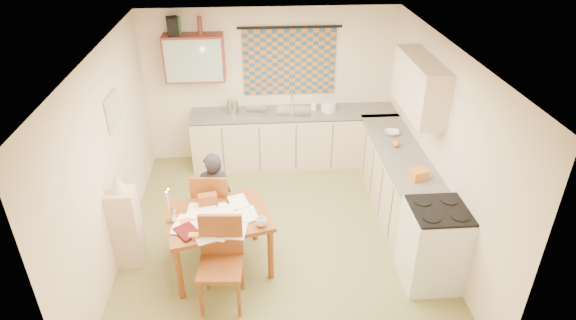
{
  "coord_description": "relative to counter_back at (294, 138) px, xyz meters",
  "views": [
    {
      "loc": [
        -0.27,
        -5.08,
        4.03
      ],
      "look_at": [
        0.13,
        0.2,
        1.03
      ],
      "focal_mm": 30.0,
      "sensor_mm": 36.0,
      "label": 1
    }
  ],
  "objects": [
    {
      "name": "bottle_green",
      "position": [
        -1.7,
        0.13,
        1.83
      ],
      "size": [
        0.08,
        0.08,
        0.26
      ],
      "primitive_type": "cylinder",
      "rotation": [
        0.0,
        0.0,
        -0.21
      ],
      "color": "#195926",
      "rests_on": "wall_cabinet"
    },
    {
      "name": "eyeglasses",
      "position": [
        -0.9,
        -2.76,
        0.31
      ],
      "size": [
        0.13,
        0.06,
        0.02
      ],
      "primitive_type": "cube",
      "rotation": [
        0.0,
        0.0,
        -0.1
      ],
      "color": "black",
      "rests_on": "dining_table"
    },
    {
      "name": "orange_bag",
      "position": [
        1.34,
        -2.13,
        0.53
      ],
      "size": [
        0.26,
        0.23,
        0.12
      ],
      "primitive_type": "cube",
      "rotation": [
        0.0,
        0.0,
        0.35
      ],
      "color": "orange",
      "rests_on": "counter_right"
    },
    {
      "name": "ceiling",
      "position": [
        -0.36,
        -1.95,
        2.06
      ],
      "size": [
        4.0,
        4.5,
        0.02
      ],
      "primitive_type": "cube",
      "color": "white",
      "rests_on": "floor"
    },
    {
      "name": "wall_cabinet",
      "position": [
        -1.51,
        0.13,
        1.35
      ],
      "size": [
        0.9,
        0.34,
        0.7
      ],
      "primitive_type": "cube",
      "color": "maroon",
      "rests_on": "wall_back"
    },
    {
      "name": "stove",
      "position": [
        1.34,
        -2.9,
        0.05
      ],
      "size": [
        0.65,
        0.65,
        1.0
      ],
      "color": "white",
      "rests_on": "floor"
    },
    {
      "name": "speaker",
      "position": [
        -1.79,
        0.13,
        1.83
      ],
      "size": [
        0.2,
        0.23,
        0.26
      ],
      "primitive_type": "cube",
      "rotation": [
        0.0,
        0.0,
        0.21
      ],
      "color": "black",
      "rests_on": "wall_cabinet"
    },
    {
      "name": "candle_holder",
      "position": [
        -1.6,
        -2.57,
        0.39
      ],
      "size": [
        0.06,
        0.06,
        0.18
      ],
      "primitive_type": "cylinder",
      "rotation": [
        0.0,
        0.0,
        0.04
      ],
      "color": "silver",
      "rests_on": "dining_table"
    },
    {
      "name": "book",
      "position": [
        -1.49,
        -2.69,
        0.31
      ],
      "size": [
        0.36,
        0.38,
        0.02
      ],
      "primitive_type": "imported",
      "rotation": [
        0.0,
        0.0,
        0.39
      ],
      "color": "orange",
      "rests_on": "dining_table"
    },
    {
      "name": "counter_right",
      "position": [
        1.34,
        -1.67,
        -0.0
      ],
      "size": [
        0.62,
        2.95,
        0.92
      ],
      "color": "#CFB194",
      "rests_on": "floor"
    },
    {
      "name": "chair_far",
      "position": [
        -1.2,
        -1.91,
        -0.14
      ],
      "size": [
        0.5,
        0.5,
        1.02
      ],
      "rotation": [
        0.0,
        0.0,
        3.04
      ],
      "color": "brown",
      "rests_on": "floor"
    },
    {
      "name": "curtain_rod",
      "position": [
        -0.06,
        0.25,
        1.75
      ],
      "size": [
        1.6,
        0.04,
        0.04
      ],
      "primitive_type": "cylinder",
      "rotation": [
        0.0,
        1.57,
        0.0
      ],
      "color": "black",
      "rests_on": "wall_back"
    },
    {
      "name": "candle",
      "position": [
        -1.63,
        -2.56,
        0.59
      ],
      "size": [
        0.03,
        0.03,
        0.22
      ],
      "primitive_type": "cylinder",
      "rotation": [
        0.0,
        0.0,
        0.38
      ],
      "color": "white",
      "rests_on": "dining_table"
    },
    {
      "name": "wall_right",
      "position": [
        1.65,
        -1.95,
        0.8
      ],
      "size": [
        0.02,
        4.5,
        2.5
      ],
      "primitive_type": "cube",
      "color": "#F7E1C3",
      "rests_on": "floor"
    },
    {
      "name": "dining_table",
      "position": [
        -1.11,
        -2.49,
        -0.07
      ],
      "size": [
        1.34,
        1.13,
        0.75
      ],
      "rotation": [
        0.0,
        0.0,
        0.23
      ],
      "color": "brown",
      "rests_on": "floor"
    },
    {
      "name": "letter_rack",
      "position": [
        -1.22,
        -2.29,
        0.38
      ],
      "size": [
        0.24,
        0.14,
        0.16
      ],
      "primitive_type": "cube",
      "rotation": [
        0.0,
        0.0,
        0.21
      ],
      "color": "brown",
      "rests_on": "dining_table"
    },
    {
      "name": "wall_cabinet_glass",
      "position": [
        -1.51,
        -0.04,
        1.35
      ],
      "size": [
        0.84,
        0.02,
        0.64
      ],
      "primitive_type": "cube",
      "color": "#99B2A5",
      "rests_on": "wall_back"
    },
    {
      "name": "wall_left",
      "position": [
        -2.37,
        -1.95,
        0.8
      ],
      "size": [
        0.02,
        4.5,
        2.5
      ],
      "primitive_type": "cube",
      "color": "#F7E1C3",
      "rests_on": "floor"
    },
    {
      "name": "print_canvas",
      "position": [
        -2.31,
        -1.55,
        1.25
      ],
      "size": [
        0.01,
        0.42,
        0.32
      ],
      "primitive_type": "cube",
      "color": "silver",
      "rests_on": "wall_left"
    },
    {
      "name": "bowl",
      "position": [
        1.34,
        -0.91,
        0.49
      ],
      "size": [
        0.29,
        0.29,
        0.05
      ],
      "primitive_type": "imported",
      "rotation": [
        0.0,
        0.0,
        -0.2
      ],
      "color": "white",
      "rests_on": "counter_right"
    },
    {
      "name": "bottle_brown",
      "position": [
        -1.39,
        0.13,
        1.83
      ],
      "size": [
        0.08,
        0.08,
        0.26
      ],
      "primitive_type": "cylinder",
      "rotation": [
        0.0,
        0.0,
        0.16
      ],
      "color": "maroon",
      "rests_on": "wall_cabinet"
    },
    {
      "name": "magazine",
      "position": [
        -1.5,
        -2.85,
        0.31
      ],
      "size": [
        0.48,
        0.49,
        0.03
      ],
      "primitive_type": "imported",
      "rotation": [
        0.0,
        0.0,
        0.62
      ],
      "color": "#6D060B",
      "rests_on": "dining_table"
    },
    {
      "name": "mug",
      "position": [
        -0.61,
        -2.71,
        0.35
      ],
      "size": [
        0.15,
        0.15,
        0.1
      ],
      "primitive_type": "imported",
      "rotation": [
        0.0,
        0.0,
        -0.1
      ],
      "color": "white",
      "rests_on": "dining_table"
    },
    {
      "name": "counter_back",
      "position": [
        0.0,
        0.0,
        0.0
      ],
      "size": [
        3.3,
        0.62,
        0.92
      ],
      "color": "#CFB194",
      "rests_on": "floor"
    },
    {
      "name": "wall_front",
      "position": [
        -0.36,
        -4.21,
        0.8
      ],
      "size": [
        4.0,
        0.02,
        2.5
      ],
      "primitive_type": "cube",
      "color": "#F7E1C3",
      "rests_on": "floor"
    },
    {
      "name": "upper_cabinet_right",
      "position": [
        1.47,
        -1.4,
        1.4
      ],
      "size": [
        0.34,
        1.3,
        0.7
      ],
      "primitive_type": "cube",
      "color": "#CFB194",
      "rests_on": "wall_right"
    },
    {
      "name": "sink",
      "position": [
        -0.02,
        -0.0,
        0.43
      ],
      "size": [
        0.61,
        0.53,
        0.1
      ],
      "primitive_type": "cube",
      "rotation": [
        0.0,
        0.0,
        -0.16
      ],
      "color": "silver",
      "rests_on": "counter_back"
    },
    {
      "name": "person",
      "position": [
        -1.17,
        -1.93,
        0.18
      ],
      "size": [
        0.47,
        0.32,
        1.26
      ],
      "primitive_type": "imported",
      "rotation": [
        0.0,
        0.0,
        3.16
      ],
      "color": "black",
      "rests_on": "floor"
    },
    {
      "name": "shelf_stand",
      "position": [
        -2.2,
        -2.33,
        0.07
      ],
      "size": [
        0.32,
        0.3,
        1.04
      ],
      "primitive_type": "cube",
      "color": "#CFB194",
      "rests_on": "floor"
    },
    {
      "name": "fruit_orange",
      "position": [
        1.29,
        -1.3,
        0.52
      ],
      "size": [
        0.1,
        0.1,
        0.1
      ],
      "primitive_type": "sphere",
      "color": "orange",
      "rests_on": "counter_right"
    },
    {
      "name": "soap_bottle",
      "position": [
        0.31,
        0.05,
        0.55
      ],
      "size": [
        0.1,
        0.1,
        0.17
      ],
      "primitive_type": "imported",
      "rotation": [
        0.0,
        0.0,
        -0.13
      ],
      "color": "white",
      "rests_on": "counter_back"
    },
    {
      "name": "window_blind",
      "position": [
        -0.06,
        0.27,
        1.2
      ],
      "size": [
        1.45,
        0.03,
        1.05
      ],
      "primitive_type": "cube",
      "color": "navy",
      "rests_on": "wall_back"
    },
    {
      "name": "orange_box",
      "position": [
        -1.34,
        -2.87,
        0.32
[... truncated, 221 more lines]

